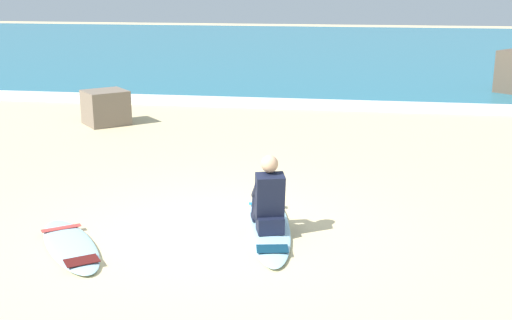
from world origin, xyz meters
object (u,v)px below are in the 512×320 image
(surfer_seated, at_px, (269,201))
(surfboard_main, at_px, (269,225))
(surfboard_spare_near, at_px, (70,245))
(shoreline_rock, at_px, (106,108))

(surfer_seated, bearing_deg, surfboard_main, 97.19)
(surfboard_spare_near, xyz_separation_m, shoreline_rock, (-2.13, 6.54, 0.34))
(surfboard_main, bearing_deg, surfer_seated, -82.81)
(surfboard_main, distance_m, shoreline_rock, 7.05)
(surfer_seated, bearing_deg, shoreline_rock, 127.28)
(surfboard_spare_near, bearing_deg, surfer_seated, 19.76)
(surfboard_main, xyz_separation_m, surfer_seated, (0.02, -0.20, 0.40))
(surfboard_main, height_order, shoreline_rock, shoreline_rock)
(surfer_seated, xyz_separation_m, shoreline_rock, (-4.37, 5.74, -0.07))
(surfer_seated, distance_m, surfboard_spare_near, 2.41)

